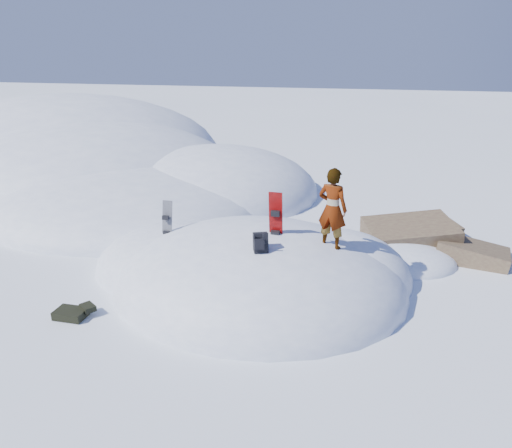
% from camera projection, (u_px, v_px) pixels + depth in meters
% --- Properties ---
extents(ground, '(120.00, 120.00, 0.00)m').
position_uv_depth(ground, '(258.00, 287.00, 11.92)').
color(ground, white).
rests_on(ground, ground).
extents(snow_mound, '(8.00, 6.00, 3.00)m').
position_uv_depth(snow_mound, '(254.00, 282.00, 12.18)').
color(snow_mound, white).
rests_on(snow_mound, ground).
extents(snow_ridge, '(21.50, 18.50, 6.40)m').
position_uv_depth(snow_ridge, '(90.00, 170.00, 23.26)').
color(snow_ridge, white).
rests_on(snow_ridge, ground).
extents(rock_outcrop, '(4.68, 4.41, 1.68)m').
position_uv_depth(rock_outcrop, '(413.00, 253.00, 13.84)').
color(rock_outcrop, brown).
rests_on(rock_outcrop, ground).
extents(snowboard_red, '(0.31, 0.24, 1.62)m').
position_uv_depth(snowboard_red, '(276.00, 225.00, 11.11)').
color(snowboard_red, red).
rests_on(snowboard_red, snow_mound).
extents(snowboard_dark, '(0.25, 0.27, 1.31)m').
position_uv_depth(snowboard_dark, '(167.00, 227.00, 12.29)').
color(snowboard_dark, black).
rests_on(snowboard_dark, snow_mound).
extents(backpack, '(0.38, 0.42, 0.49)m').
position_uv_depth(backpack, '(260.00, 243.00, 10.37)').
color(backpack, black).
rests_on(backpack, snow_mound).
extents(gear_pile, '(0.83, 0.62, 0.23)m').
position_uv_depth(gear_pile, '(74.00, 313.00, 10.56)').
color(gear_pile, black).
rests_on(gear_pile, ground).
extents(person, '(0.77, 0.63, 1.81)m').
position_uv_depth(person, '(332.00, 209.00, 10.70)').
color(person, slate).
rests_on(person, snow_mound).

